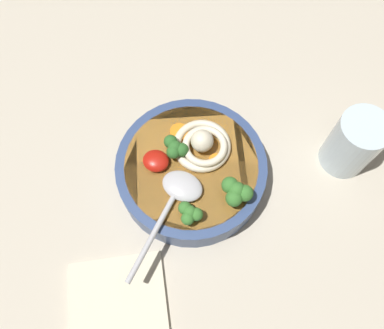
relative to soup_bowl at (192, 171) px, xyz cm
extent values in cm
cube|color=#BCB29E|center=(-0.13, 0.93, -4.92)|extent=(106.69, 106.69, 4.47)
cylinder|color=#334775|center=(0.00, 0.00, -0.09)|extent=(22.60, 22.60, 5.20)
cylinder|color=#B27A33|center=(0.00, 0.00, 0.12)|extent=(19.89, 19.89, 4.78)
torus|color=beige|center=(0.50, 3.13, 3.11)|extent=(8.67, 8.67, 1.20)
torus|color=beige|center=(1.06, 2.76, 4.06)|extent=(9.28, 9.28, 1.08)
sphere|color=beige|center=(0.50, 3.13, 4.66)|extent=(3.36, 3.36, 3.36)
ellipsoid|color=#B7B7BC|center=(-0.53, -3.92, 3.31)|extent=(6.53, 5.16, 1.60)
cylinder|color=#B7B7BC|center=(-1.52, -11.35, 3.31)|extent=(2.79, 14.97, 0.80)
ellipsoid|color=#B2190F|center=(-5.07, -1.48, 3.38)|extent=(3.88, 3.49, 1.74)
cylinder|color=#7A9E60|center=(2.22, -7.51, 3.02)|extent=(0.94, 0.94, 1.01)
sphere|color=#38752D|center=(2.22, -7.51, 4.45)|extent=(1.85, 1.85, 1.85)
sphere|color=#38752D|center=(3.15, -7.51, 4.28)|extent=(1.85, 1.85, 1.85)
sphere|color=#38752D|center=(1.38, -7.17, 4.37)|extent=(1.85, 1.85, 1.85)
sphere|color=#38752D|center=(2.22, -8.44, 4.31)|extent=(1.85, 1.85, 1.85)
cylinder|color=#7A9E60|center=(7.35, -2.68, 3.16)|extent=(1.21, 1.21, 1.30)
sphere|color=#38752D|center=(7.35, -2.68, 5.00)|extent=(2.38, 2.38, 2.38)
sphere|color=#38752D|center=(8.55, -2.68, 4.79)|extent=(2.38, 2.38, 2.38)
sphere|color=#38752D|center=(6.27, -2.25, 4.90)|extent=(2.38, 2.38, 2.38)
sphere|color=#38752D|center=(7.35, -3.87, 4.83)|extent=(2.38, 2.38, 2.38)
cylinder|color=#7A9E60|center=(-2.90, 1.25, 3.07)|extent=(1.04, 1.04, 1.11)
sphere|color=#2D6628|center=(-2.90, 1.25, 4.64)|extent=(2.04, 2.04, 2.04)
sphere|color=#2D6628|center=(-1.88, 1.25, 4.46)|extent=(2.04, 2.04, 2.04)
sphere|color=#2D6628|center=(-3.83, 1.62, 4.55)|extent=(2.04, 2.04, 2.04)
sphere|color=#2D6628|center=(-2.90, 0.23, 4.49)|extent=(2.04, 2.04, 2.04)
cylinder|color=orange|center=(-3.51, 4.34, 2.81)|extent=(2.84, 2.84, 0.60)
cylinder|color=orange|center=(3.15, 1.60, 2.80)|extent=(2.08, 2.08, 0.57)
cylinder|color=silver|center=(21.93, 10.93, 2.70)|extent=(7.38, 7.38, 10.77)
cube|color=beige|center=(-3.63, -21.50, -2.28)|extent=(17.79, 17.71, 0.80)
camera|label=1|loc=(7.45, -22.24, 57.11)|focal=37.73mm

